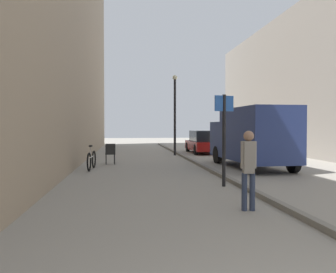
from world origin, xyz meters
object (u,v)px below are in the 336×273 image
parked_car (204,142)px  lamp_post (175,110)px  cafe_chair_near_window (110,152)px  bicycle_leaning (92,160)px  delivery_van (252,136)px  street_sign_post (224,132)px  pedestrian_main_foreground (248,165)px

parked_car → lamp_post: bearing=-143.9°
lamp_post → cafe_chair_near_window: size_ratio=5.06×
parked_car → bicycle_leaning: size_ratio=2.38×
delivery_van → lamp_post: 7.09m
bicycle_leaning → cafe_chair_near_window: bicycle_leaning is taller
delivery_van → bicycle_leaning: (-6.51, 0.10, -0.93)m
street_sign_post → bicycle_leaning: 6.09m
parked_car → street_sign_post: (-2.29, -12.36, 0.83)m
parked_car → lamp_post: 3.31m
parked_car → pedestrian_main_foreground: bearing=-99.4°
parked_car → cafe_chair_near_window: parked_car is taller
bicycle_leaning → parked_car: bearing=56.1°
street_sign_post → cafe_chair_near_window: street_sign_post is taller
parked_car → bicycle_leaning: 10.25m
lamp_post → bicycle_leaning: (-4.25, -6.47, -2.34)m
lamp_post → bicycle_leaning: size_ratio=2.69×
delivery_van → lamp_post: (-2.26, 6.57, 1.41)m
delivery_van → parked_car: bearing=88.3°
delivery_van → street_sign_post: size_ratio=2.07×
pedestrian_main_foreground → bicycle_leaning: size_ratio=0.91×
pedestrian_main_foreground → delivery_van: size_ratio=0.30×
street_sign_post → bicycle_leaning: bearing=-62.1°
parked_car → bicycle_leaning: (-6.38, -8.01, -0.33)m
pedestrian_main_foreground → street_sign_post: 2.91m
delivery_van → street_sign_post: (-2.42, -4.26, 0.24)m
pedestrian_main_foreground → lamp_post: 13.77m
street_sign_post → lamp_post: lamp_post is taller
bicycle_leaning → cafe_chair_near_window: 1.96m
street_sign_post → lamp_post: 10.89m
pedestrian_main_foreground → parked_car: 15.41m
pedestrian_main_foreground → street_sign_post: street_sign_post is taller
lamp_post → bicycle_leaning: lamp_post is taller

